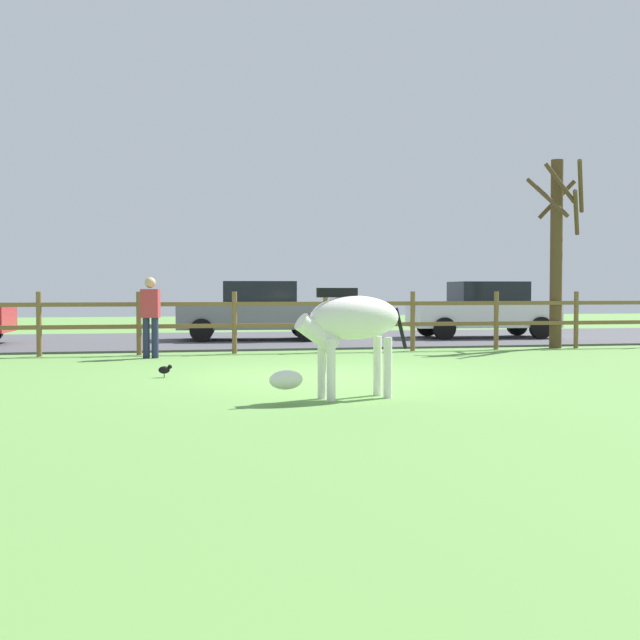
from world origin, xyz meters
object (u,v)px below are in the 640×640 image
object	(u,v)px
crow_on_grass	(165,370)
parked_car_white	(484,309)
zebra	(349,326)
parked_car_grey	(255,310)
visitor_near_fence	(150,313)
bare_tree	(558,246)

from	to	relation	value
crow_on_grass	parked_car_white	xyz separation A→B (m)	(8.89, 8.33, 0.72)
zebra	parked_car_white	distance (m)	13.14
parked_car_grey	visitor_near_fence	size ratio (longest dim) A/B	2.53
bare_tree	zebra	bearing A→B (deg)	-131.86
crow_on_grass	parked_car_grey	distance (m)	9.00
visitor_near_fence	bare_tree	bearing A→B (deg)	5.86
zebra	parked_car_white	xyz separation A→B (m)	(6.63, 11.35, -0.08)
bare_tree	zebra	distance (m)	10.52
crow_on_grass	zebra	bearing A→B (deg)	-53.23
bare_tree	parked_car_white	xyz separation A→B (m)	(-0.32, 3.60, -1.59)
zebra	parked_car_white	size ratio (longest dim) A/B	0.47
crow_on_grass	visitor_near_fence	bearing A→B (deg)	93.43
crow_on_grass	parked_car_white	size ratio (longest dim) A/B	0.05
parked_car_white	crow_on_grass	bearing A→B (deg)	-136.85
parked_car_grey	parked_car_white	bearing A→B (deg)	-2.53
zebra	visitor_near_fence	distance (m)	7.23
parked_car_grey	visitor_near_fence	xyz separation A→B (m)	(-2.73, -4.85, 0.06)
zebra	visitor_near_fence	size ratio (longest dim) A/B	1.17
parked_car_white	zebra	bearing A→B (deg)	-120.27
bare_tree	parked_car_white	distance (m)	3.95
zebra	bare_tree	bearing A→B (deg)	48.14
bare_tree	parked_car_white	bearing A→B (deg)	95.10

